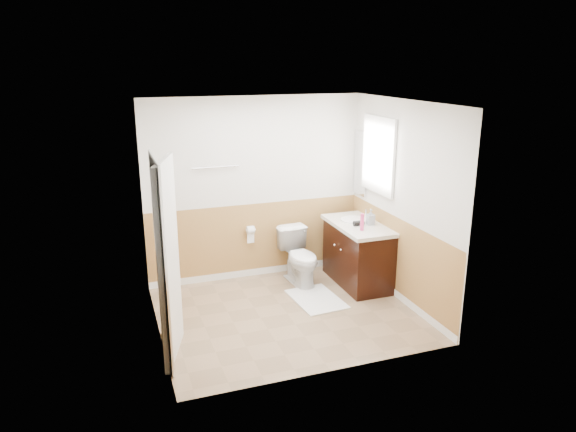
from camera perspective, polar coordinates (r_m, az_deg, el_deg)
name	(u,v)px	position (r m, az deg, el deg)	size (l,w,h in m)	color
floor	(287,314)	(6.49, -0.10, -10.47)	(3.00, 3.00, 0.00)	#8C7051
ceiling	(287,102)	(5.80, -0.11, 12.12)	(3.00, 3.00, 0.00)	white
wall_back	(255,189)	(7.23, -3.53, 2.90)	(3.00, 3.00, 0.00)	silver
wall_front	(334,252)	(4.88, 4.99, -3.83)	(3.00, 3.00, 0.00)	silver
wall_left	(152,228)	(5.73, -14.40, -1.22)	(3.00, 3.00, 0.00)	silver
wall_right	(402,203)	(6.66, 12.17, 1.39)	(3.00, 3.00, 0.00)	silver
wainscot_back	(257,241)	(7.43, -3.41, -2.75)	(3.00, 3.00, 0.00)	#B48048
wainscot_front	(332,325)	(5.20, 4.72, -11.57)	(3.00, 3.00, 0.00)	#B48048
wainscot_left	(158,293)	(5.99, -13.78, -8.06)	(2.60, 2.60, 0.00)	#B48048
wainscot_right	(398,260)	(6.88, 11.71, -4.66)	(2.60, 2.60, 0.00)	#B48048
toilet	(300,257)	(7.20, 1.32, -4.44)	(0.42, 0.73, 0.74)	white
bath_mat	(316,299)	(6.84, 3.07, -8.93)	(0.55, 0.80, 0.02)	white
vanity_cabinet	(358,255)	(7.25, 7.52, -4.21)	(0.55, 1.10, 0.80)	black
vanity_knob_left	(341,250)	(6.98, 5.73, -3.63)	(0.03, 0.03, 0.03)	white
vanity_knob_right	(335,245)	(7.15, 5.05, -3.12)	(0.03, 0.03, 0.03)	white
countertop	(358,225)	(7.10, 7.57, -1.01)	(0.60, 1.15, 0.05)	silver
sink_basin	(354,220)	(7.23, 7.12, -0.40)	(0.36, 0.36, 0.02)	white
faucet	(366,214)	(7.29, 8.40, 0.19)	(0.02, 0.02, 0.14)	white
lotion_bottle	(362,222)	(6.79, 7.98, -0.65)	(0.05, 0.05, 0.22)	#D83877
soap_dispenser	(371,217)	(7.05, 8.89, -0.11)	(0.09, 0.10, 0.21)	#8B939D
hair_dryer_body	(359,223)	(7.00, 7.61, -0.77)	(0.07, 0.07, 0.14)	black
hair_dryer_handle	(356,225)	(7.01, 7.31, -0.98)	(0.03, 0.03, 0.07)	black
mirror_panel	(360,163)	(7.52, 7.78, 5.65)	(0.02, 0.35, 0.90)	silver
window_frame	(378,155)	(7.03, 9.71, 6.49)	(0.04, 0.80, 1.00)	white
window_glass	(379,155)	(7.04, 9.82, 6.49)	(0.01, 0.70, 0.90)	white
door	(169,262)	(5.39, -12.70, -4.82)	(0.05, 0.80, 2.04)	white
door_frame	(161,262)	(5.38, -13.51, -4.80)	(0.02, 0.92, 2.10)	white
door_knob	(171,256)	(5.73, -12.48, -4.27)	(0.06, 0.06, 0.06)	silver
towel_bar	(215,167)	(6.98, -7.83, 5.23)	(0.02, 0.02, 0.62)	silver
tp_holder_bar	(251,230)	(7.28, -4.06, -1.50)	(0.02, 0.02, 0.14)	silver
tp_roll	(251,230)	(7.28, -4.06, -1.50)	(0.11, 0.11, 0.10)	white
tp_sheet	(251,237)	(7.32, -4.04, -2.32)	(0.10, 0.01, 0.16)	white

